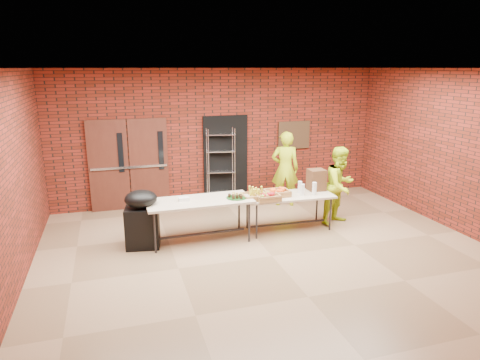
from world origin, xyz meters
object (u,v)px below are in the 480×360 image
object	(u,v)px
volunteer_man	(340,186)
wire_rack	(221,166)
table_left	(199,203)
coffee_dispenser	(316,180)
table_right	(289,198)
volunteer_woman	(285,169)
covered_grill	(142,219)

from	to	relation	value
volunteer_man	wire_rack	bearing A→B (deg)	109.00
table_left	coffee_dispenser	distance (m)	2.55
coffee_dispenser	volunteer_man	distance (m)	0.52
table_left	coffee_dispenser	size ratio (longest dim) A/B	4.50
table_right	volunteer_man	bearing A→B (deg)	3.93
table_left	coffee_dispenser	bearing A→B (deg)	4.26
table_left	volunteer_man	xyz separation A→B (m)	(3.02, 0.10, 0.08)
table_left	volunteer_woman	xyz separation A→B (m)	(2.40, 1.58, 0.15)
table_left	table_right	size ratio (longest dim) A/B	1.10
coffee_dispenser	covered_grill	xyz separation A→B (m)	(-3.59, -0.19, -0.41)
wire_rack	covered_grill	world-z (taller)	wire_rack
table_left	volunteer_woman	bearing A→B (deg)	32.55
volunteer_woman	volunteer_man	size ratio (longest dim) A/B	1.09
table_left	volunteer_man	distance (m)	3.02
wire_rack	coffee_dispenser	xyz separation A→B (m)	(1.52, -2.03, 0.04)
wire_rack	table_right	bearing A→B (deg)	-58.22
table_left	volunteer_woman	world-z (taller)	volunteer_woman
table_right	coffee_dispenser	size ratio (longest dim) A/B	4.09
volunteer_woman	table_left	bearing A→B (deg)	52.11
volunteer_woman	volunteer_man	world-z (taller)	volunteer_woman
wire_rack	table_left	distance (m)	2.48
coffee_dispenser	volunteer_woman	bearing A→B (deg)	95.53
covered_grill	volunteer_man	distance (m)	4.09
coffee_dispenser	volunteer_woman	distance (m)	1.36
table_right	covered_grill	world-z (taller)	covered_grill
volunteer_woman	wire_rack	bearing A→B (deg)	-7.25
wire_rack	volunteer_woman	world-z (taller)	wire_rack
covered_grill	volunteer_woman	xyz separation A→B (m)	(3.46, 1.54, 0.35)
table_left	coffee_dispenser	xyz separation A→B (m)	(2.53, 0.22, 0.21)
table_right	table_left	bearing A→B (deg)	-175.73
wire_rack	volunteer_woman	xyz separation A→B (m)	(1.39, -0.68, -0.02)
covered_grill	volunteer_woman	size ratio (longest dim) A/B	0.61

